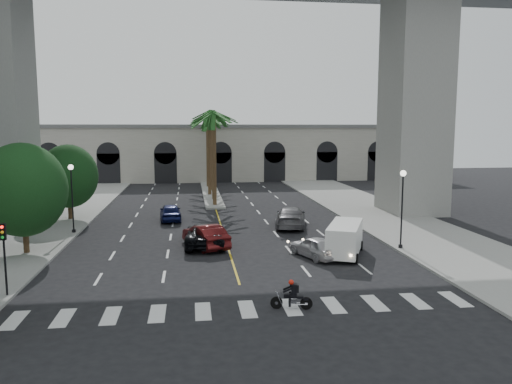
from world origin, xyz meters
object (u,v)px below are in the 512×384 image
Objects in this scene: lamp_post_right at (402,202)px; lamp_post_left_far at (72,193)px; car_d at (291,217)px; car_a at (315,247)px; traffic_signal_far at (4,247)px; car_c at (205,234)px; car_e at (171,212)px; motorcycle_rider at (293,296)px; cargo_van at (345,238)px; car_b at (206,236)px.

lamp_post_left_far is at bearing 160.67° from lamp_post_right.
lamp_post_right reaches higher than car_d.
traffic_signal_far is at bearing -4.01° from car_a.
car_c is 1.30× the size of car_e.
car_c is (-3.53, 12.68, 0.17)m from motorcycle_rider.
cargo_van is (18.52, 5.51, -1.35)m from traffic_signal_far.
traffic_signal_far is (0.10, -14.50, -0.71)m from lamp_post_left_far.
lamp_post_left_far is 1.03× the size of cargo_van.
lamp_post_left_far is 8.91m from car_e.
motorcycle_rider is 9.19m from car_a.
motorcycle_rider is (13.33, -3.25, -1.89)m from traffic_signal_far.
car_e is (7.07, 19.18, -1.76)m from traffic_signal_far.
lamp_post_left_far reaches higher than car_a.
lamp_post_left_far reaches higher than car_e.
car_b is at bearing 117.36° from motorcycle_rider.
cargo_van is (11.45, -13.68, 0.41)m from car_e.
car_a is at bearing 151.52° from car_c.
cargo_van is (8.72, -3.41, 0.37)m from car_b.
motorcycle_rider is 0.43× the size of car_e.
car_c is 9.57m from cargo_van.
traffic_signal_far reaches higher than car_a.
lamp_post_left_far reaches higher than car_b.
lamp_post_right is 20.28m from car_e.
motorcycle_rider is 18.66m from car_d.
lamp_post_right is 1.34× the size of car_a.
motorcycle_rider is 0.33× the size of car_c.
traffic_signal_far is 22.73m from car_d.
lamp_post_left_far and lamp_post_right have the same top height.
car_e is at bearing -77.47° from car_a.
car_c is (9.90, -5.07, -2.43)m from lamp_post_left_far.
cargo_van is (1.56, -9.54, 0.33)m from car_d.
car_b is at bearing 53.90° from car_d.
traffic_signal_far reaches higher than car_d.
car_a is at bearing -28.77° from lamp_post_left_far.
lamp_post_right is at bearing -19.33° from lamp_post_left_far.
car_e is at bearing 140.95° from lamp_post_right.
car_a is at bearing 120.39° from car_e.
traffic_signal_far is 13.36m from car_b.
cargo_van is at bearing 112.60° from car_d.
car_d is at bearing 1.86° from lamp_post_left_far.
lamp_post_right is 4.77m from cargo_van.
lamp_post_left_far is 2.84× the size of motorcycle_rider.
car_b is at bearing 169.37° from lamp_post_right.
cargo_van is at bearing 16.57° from traffic_signal_far.
car_d is (7.15, 6.13, 0.04)m from car_b.
car_a is (16.55, 5.35, -1.83)m from traffic_signal_far.
traffic_signal_far is 0.70× the size of cargo_van.
traffic_signal_far is at bearing -139.28° from cargo_van.
car_d is at bearing 41.60° from traffic_signal_far.
traffic_signal_far is (-22.70, -6.50, -0.71)m from lamp_post_right.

